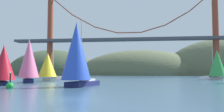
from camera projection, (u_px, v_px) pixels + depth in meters
name	position (u px, v px, depth m)	size (l,w,h in m)	color
ground_plane	(70.00, 99.00, 20.56)	(360.00, 360.00, 0.00)	#385670
headland_left	(52.00, 75.00, 161.17)	(63.58, 44.00, 34.17)	#425138
headland_center	(140.00, 75.00, 153.53)	(84.42, 44.00, 32.85)	#5B6647
suspension_bridge	(129.00, 37.00, 115.85)	(117.29, 6.00, 41.41)	brown
sailboat_green_sail	(217.00, 64.00, 67.16)	(7.47, 7.84, 8.99)	white
sailboat_pink_spinnaker	(29.00, 60.00, 49.84)	(6.44, 8.10, 9.80)	#191E4C
sailboat_blue_spinnaker	(77.00, 54.00, 37.06)	(5.49, 9.42, 11.12)	#191E4C
sailboat_yellow_sail	(48.00, 66.00, 59.82)	(8.04, 6.31, 8.02)	white
sailboat_crimson_sail	(4.00, 64.00, 41.28)	(6.21, 7.26, 7.55)	#191E4C
channel_buoy	(10.00, 86.00, 34.01)	(1.10, 1.10, 2.64)	green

